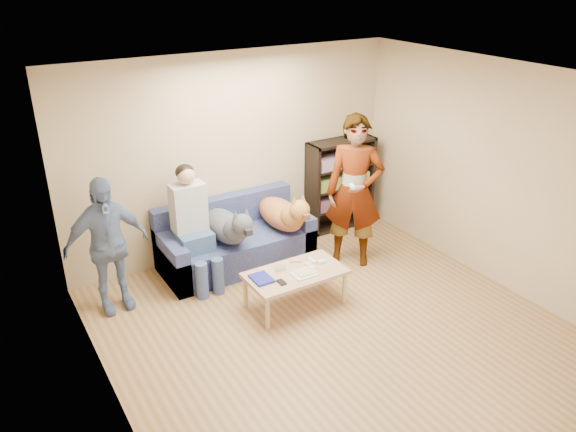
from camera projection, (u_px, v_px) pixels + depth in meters
ground at (349, 342)px, 5.74m from camera, size 5.00×5.00×0.00m
ceiling at (363, 87)px, 4.66m from camera, size 5.00×5.00×0.00m
wall_back at (235, 155)px, 7.14m from camera, size 4.50×0.00×4.50m
wall_left at (112, 296)px, 4.14m from camera, size 0.00×5.00×5.00m
wall_right at (516, 182)px, 6.26m from camera, size 0.00×5.00×5.00m
blanket at (290, 219)px, 7.30m from camera, size 0.38×0.32×0.13m
person_standing_right at (354, 192)px, 6.90m from camera, size 0.83×0.81×1.93m
person_standing_left at (107, 245)px, 6.00m from camera, size 0.93×0.43×1.55m
held_controller at (352, 186)px, 6.57m from camera, size 0.09×0.14×0.03m
notebook_blue at (262, 279)px, 6.04m from camera, size 0.20×0.26×0.03m
papers at (304, 274)px, 6.14m from camera, size 0.26×0.20×0.02m
magazine at (305, 271)px, 6.17m from camera, size 0.22×0.17×0.01m
camera_silver at (281, 268)px, 6.23m from camera, size 0.11×0.06×0.05m
controller_a at (312, 261)px, 6.40m from camera, size 0.04×0.13×0.03m
controller_b at (321, 262)px, 6.38m from camera, size 0.09×0.06×0.03m
headphone_cup_a at (312, 267)px, 6.27m from camera, size 0.07×0.07×0.02m
headphone_cup_b at (308, 264)px, 6.34m from camera, size 0.07×0.07×0.02m
pen_orange at (302, 278)px, 6.06m from camera, size 0.13×0.06×0.01m
pen_black at (296, 262)px, 6.39m from camera, size 0.13×0.08×0.01m
wallet at (281, 282)px, 5.98m from camera, size 0.07×0.12×0.02m
sofa at (235, 243)px, 7.13m from camera, size 1.90×0.85×0.82m
person_seated at (193, 222)px, 6.55m from camera, size 0.40×0.73×1.47m
dog_gray at (228, 226)px, 6.77m from camera, size 0.40×1.24×0.58m
dog_tan at (284, 214)px, 7.09m from camera, size 0.41×1.17×0.60m
coffee_table at (295, 275)px, 6.22m from camera, size 1.10×0.60×0.42m
bookshelf at (340, 182)px, 8.00m from camera, size 1.00×0.34×1.30m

